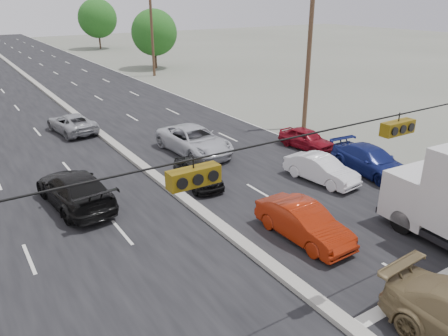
{
  "coord_description": "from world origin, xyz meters",
  "views": [
    {
      "loc": [
        -8.12,
        -6.66,
        8.63
      ],
      "look_at": [
        0.65,
        6.94,
        2.2
      ],
      "focal_mm": 35.0,
      "sensor_mm": 36.0,
      "label": 1
    }
  ],
  "objects_px": {
    "queue_car_c": "(195,141)",
    "oncoming_far": "(72,123)",
    "oncoming_near": "(75,190)",
    "utility_pole_right_b": "(309,53)",
    "queue_car_b": "(321,169)",
    "utility_pole_right_c": "(152,29)",
    "queue_car_d": "(371,161)",
    "queue_car_e": "(306,139)",
    "queue_car_a": "(198,173)",
    "tree_right_far": "(98,18)",
    "tree_right_mid": "(154,32)",
    "red_sedan": "(304,223)"
  },
  "relations": [
    {
      "from": "utility_pole_right_c",
      "to": "oncoming_far",
      "type": "xyz_separation_m",
      "value": [
        -13.9,
        -17.44,
        -4.47
      ]
    },
    {
      "from": "queue_car_e",
      "to": "oncoming_near",
      "type": "distance_m",
      "value": 13.73
    },
    {
      "from": "tree_right_far",
      "to": "oncoming_near",
      "type": "xyz_separation_m",
      "value": [
        -20.21,
        -58.68,
        -4.19
      ]
    },
    {
      "from": "queue_car_c",
      "to": "tree_right_far",
      "type": "bearing_deg",
      "value": 73.89
    },
    {
      "from": "oncoming_far",
      "to": "queue_car_e",
      "type": "bearing_deg",
      "value": 127.32
    },
    {
      "from": "red_sedan",
      "to": "oncoming_far",
      "type": "height_order",
      "value": "red_sedan"
    },
    {
      "from": "queue_car_c",
      "to": "oncoming_near",
      "type": "xyz_separation_m",
      "value": [
        -7.71,
        -3.18,
        0.01
      ]
    },
    {
      "from": "queue_car_c",
      "to": "oncoming_near",
      "type": "height_order",
      "value": "oncoming_near"
    },
    {
      "from": "queue_car_a",
      "to": "oncoming_far",
      "type": "relative_size",
      "value": 0.79
    },
    {
      "from": "tree_right_mid",
      "to": "red_sedan",
      "type": "height_order",
      "value": "tree_right_mid"
    },
    {
      "from": "queue_car_c",
      "to": "queue_car_d",
      "type": "relative_size",
      "value": 1.16
    },
    {
      "from": "queue_car_a",
      "to": "queue_car_c",
      "type": "height_order",
      "value": "queue_car_c"
    },
    {
      "from": "utility_pole_right_c",
      "to": "queue_car_c",
      "type": "bearing_deg",
      "value": -109.44
    },
    {
      "from": "utility_pole_right_b",
      "to": "queue_car_a",
      "type": "xyz_separation_m",
      "value": [
        -11.1,
        -4.56,
        -4.49
      ]
    },
    {
      "from": "tree_right_far",
      "to": "red_sedan",
      "type": "height_order",
      "value": "tree_right_far"
    },
    {
      "from": "queue_car_d",
      "to": "utility_pole_right_c",
      "type": "bearing_deg",
      "value": 90.5
    },
    {
      "from": "tree_right_mid",
      "to": "queue_car_c",
      "type": "xyz_separation_m",
      "value": [
        -11.5,
        -30.5,
        -3.57
      ]
    },
    {
      "from": "oncoming_far",
      "to": "queue_car_c",
      "type": "bearing_deg",
      "value": 113.83
    },
    {
      "from": "tree_right_far",
      "to": "queue_car_b",
      "type": "height_order",
      "value": "tree_right_far"
    },
    {
      "from": "red_sedan",
      "to": "queue_car_e",
      "type": "relative_size",
      "value": 1.16
    },
    {
      "from": "queue_car_c",
      "to": "oncoming_far",
      "type": "relative_size",
      "value": 1.2
    },
    {
      "from": "utility_pole_right_c",
      "to": "tree_right_far",
      "type": "bearing_deg",
      "value": 83.35
    },
    {
      "from": "utility_pole_right_c",
      "to": "queue_car_c",
      "type": "xyz_separation_m",
      "value": [
        -9.0,
        -25.5,
        -4.34
      ]
    },
    {
      "from": "tree_right_far",
      "to": "oncoming_far",
      "type": "xyz_separation_m",
      "value": [
        -17.4,
        -47.44,
        -4.32
      ]
    },
    {
      "from": "tree_right_mid",
      "to": "queue_car_b",
      "type": "distance_m",
      "value": 38.62
    },
    {
      "from": "queue_car_d",
      "to": "queue_car_e",
      "type": "xyz_separation_m",
      "value": [
        -0.09,
        4.73,
        -0.07
      ]
    },
    {
      "from": "queue_car_b",
      "to": "queue_car_c",
      "type": "bearing_deg",
      "value": 107.55
    },
    {
      "from": "queue_car_b",
      "to": "oncoming_far",
      "type": "bearing_deg",
      "value": 111.31
    },
    {
      "from": "utility_pole_right_b",
      "to": "tree_right_mid",
      "type": "bearing_deg",
      "value": 85.24
    },
    {
      "from": "red_sedan",
      "to": "queue_car_c",
      "type": "distance_m",
      "value": 10.73
    },
    {
      "from": "queue_car_c",
      "to": "queue_car_e",
      "type": "xyz_separation_m",
      "value": [
        6.01,
        -2.93,
        -0.15
      ]
    },
    {
      "from": "queue_car_c",
      "to": "queue_car_e",
      "type": "distance_m",
      "value": 6.69
    },
    {
      "from": "queue_car_c",
      "to": "oncoming_far",
      "type": "xyz_separation_m",
      "value": [
        -4.9,
        8.05,
        -0.13
      ]
    },
    {
      "from": "utility_pole_right_c",
      "to": "queue_car_e",
      "type": "distance_m",
      "value": 28.94
    },
    {
      "from": "utility_pole_right_c",
      "to": "red_sedan",
      "type": "distance_m",
      "value": 37.85
    },
    {
      "from": "utility_pole_right_b",
      "to": "queue_car_b",
      "type": "bearing_deg",
      "value": -127.6
    },
    {
      "from": "tree_right_mid",
      "to": "tree_right_far",
      "type": "distance_m",
      "value": 25.03
    },
    {
      "from": "tree_right_mid",
      "to": "queue_car_a",
      "type": "bearing_deg",
      "value": -111.48
    },
    {
      "from": "queue_car_d",
      "to": "oncoming_far",
      "type": "distance_m",
      "value": 19.18
    },
    {
      "from": "queue_car_d",
      "to": "tree_right_far",
      "type": "bearing_deg",
      "value": 89.71
    },
    {
      "from": "utility_pole_right_b",
      "to": "queue_car_d",
      "type": "relative_size",
      "value": 2.12
    },
    {
      "from": "utility_pole_right_b",
      "to": "utility_pole_right_c",
      "type": "xyz_separation_m",
      "value": [
        0.0,
        25.0,
        0.0
      ]
    },
    {
      "from": "tree_right_mid",
      "to": "queue_car_b",
      "type": "xyz_separation_m",
      "value": [
        -8.3,
        -37.53,
        -3.7
      ]
    },
    {
      "from": "utility_pole_right_c",
      "to": "queue_car_b",
      "type": "xyz_separation_m",
      "value": [
        -5.8,
        -32.53,
        -4.47
      ]
    },
    {
      "from": "queue_car_b",
      "to": "queue_car_c",
      "type": "xyz_separation_m",
      "value": [
        -3.2,
        7.03,
        0.12
      ]
    },
    {
      "from": "oncoming_near",
      "to": "queue_car_d",
      "type": "bearing_deg",
      "value": 156.92
    },
    {
      "from": "tree_right_mid",
      "to": "tree_right_far",
      "type": "relative_size",
      "value": 0.88
    },
    {
      "from": "oncoming_far",
      "to": "queue_car_d",
      "type": "bearing_deg",
      "value": 117.51
    },
    {
      "from": "utility_pole_right_b",
      "to": "queue_car_b",
      "type": "relative_size",
      "value": 2.57
    },
    {
      "from": "queue_car_c",
      "to": "tree_right_mid",
      "type": "bearing_deg",
      "value": 65.92
    }
  ]
}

